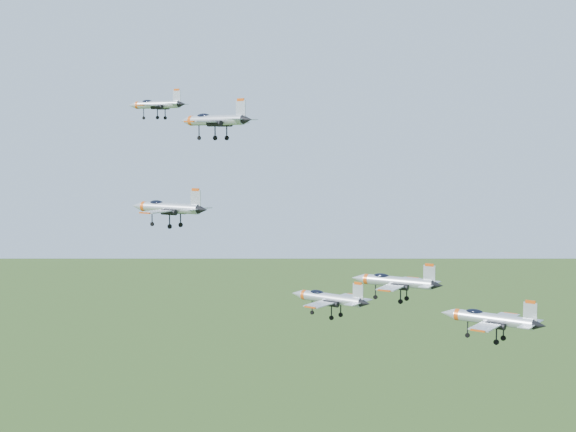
% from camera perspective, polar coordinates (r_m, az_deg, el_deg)
% --- Properties ---
extents(jet_lead, '(11.78, 9.74, 3.15)m').
position_cam_1_polar(jet_lead, '(136.13, -9.39, 7.83)').
color(jet_lead, '#B1B7BF').
extents(jet_left_high, '(13.48, 11.39, 3.63)m').
position_cam_1_polar(jet_left_high, '(114.11, -5.28, 6.82)').
color(jet_left_high, '#B1B7BF').
extents(jet_right_high, '(12.48, 10.40, 3.34)m').
position_cam_1_polar(jet_right_high, '(105.21, -8.54, 0.61)').
color(jet_right_high, '#B1B7BF').
extents(jet_left_low, '(13.77, 11.41, 3.68)m').
position_cam_1_polar(jet_left_low, '(114.63, 7.62, -4.62)').
color(jet_left_low, '#B1B7BF').
extents(jet_right_low, '(12.03, 10.14, 3.24)m').
position_cam_1_polar(jet_right_low, '(104.08, 2.91, -5.84)').
color(jet_right_low, '#B1B7BF').
extents(jet_trail, '(13.88, 11.67, 3.73)m').
position_cam_1_polar(jet_trail, '(105.75, 14.19, -7.09)').
color(jet_trail, '#B1B7BF').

